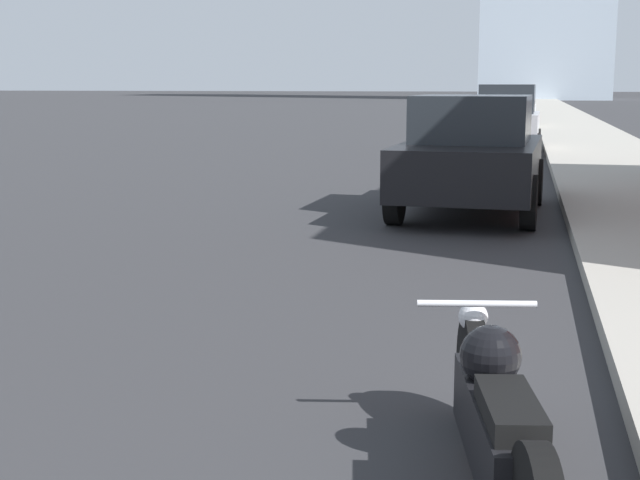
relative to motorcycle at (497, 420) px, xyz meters
The scene contains 5 objects.
sidewalk 35.51m from the motorcycle, 86.53° to the left, with size 2.95×240.00×0.15m.
motorcycle is the anchor object (origin of this frame).
parked_car_black 9.00m from the motorcycle, 93.99° to the left, with size 2.08×4.08×1.69m.
parked_car_silver 20.71m from the motorcycle, 90.95° to the left, with size 1.86×3.85×1.82m.
parked_car_white 33.32m from the motorcycle, 90.72° to the left, with size 2.09×4.56×1.59m.
Camera 1 is at (3.35, 0.70, 1.86)m, focal length 50.00 mm.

